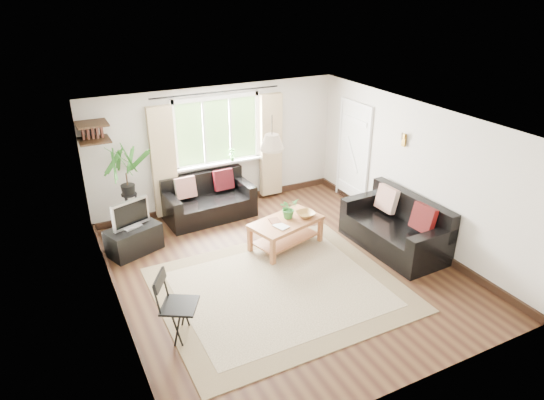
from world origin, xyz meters
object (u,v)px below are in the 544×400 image
tv_stand (134,240)px  sofa_right (394,225)px  palm_stand (128,191)px  sofa_back (209,199)px  coffee_table (286,234)px  folding_chair (180,307)px

tv_stand → sofa_right: bearing=-45.4°
sofa_right → palm_stand: (-3.81, 2.61, 0.37)m
sofa_back → sofa_right: 3.45m
sofa_right → coffee_table: 1.83m
sofa_back → folding_chair: folding_chair is taller
sofa_back → coffee_table: 1.82m
coffee_table → palm_stand: palm_stand is taller
coffee_table → palm_stand: bearing=141.7°
tv_stand → folding_chair: bearing=-108.6°
sofa_back → palm_stand: 1.50m
sofa_right → tv_stand: bearing=-117.5°
sofa_right → coffee_table: sofa_right is taller
sofa_right → palm_stand: size_ratio=1.14×
coffee_table → tv_stand: bearing=157.1°
coffee_table → palm_stand: size_ratio=0.76×
palm_stand → folding_chair: size_ratio=1.75×
coffee_table → folding_chair: folding_chair is taller
sofa_back → tv_stand: (-1.57, -0.65, -0.16)m
folding_chair → sofa_back: bearing=4.3°
sofa_back → folding_chair: size_ratio=1.81×
tv_stand → palm_stand: palm_stand is taller
tv_stand → palm_stand: 0.96m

